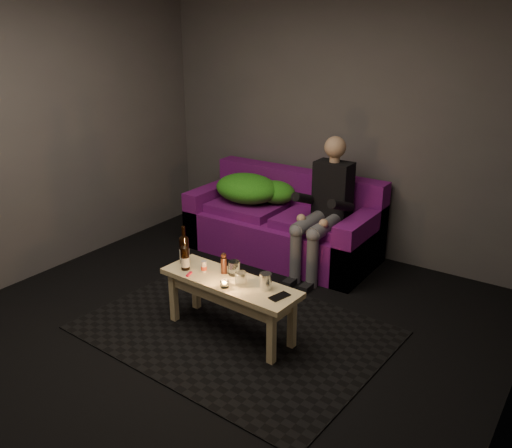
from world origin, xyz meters
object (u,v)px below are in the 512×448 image
(steel_cup, at_px, (266,281))
(coffee_table, at_px, (230,290))
(beer_bottle_a, at_px, (184,249))
(beer_bottle_b, at_px, (185,257))
(sofa, at_px, (284,225))
(person, at_px, (325,205))

(steel_cup, bearing_deg, coffee_table, -172.95)
(beer_bottle_a, relative_size, beer_bottle_b, 1.14)
(sofa, xyz_separation_m, beer_bottle_a, (-0.00, -1.49, 0.27))
(coffee_table, bearing_deg, beer_bottle_a, 174.09)
(coffee_table, bearing_deg, beer_bottle_b, -174.04)
(person, distance_m, beer_bottle_b, 1.50)
(person, bearing_deg, coffee_table, -91.91)
(person, relative_size, coffee_table, 1.12)
(steel_cup, bearing_deg, person, 100.19)
(sofa, distance_m, person, 0.65)
(sofa, relative_size, coffee_table, 1.68)
(steel_cup, bearing_deg, sofa, 116.87)
(coffee_table, height_order, beer_bottle_b, beer_bottle_b)
(sofa, relative_size, steel_cup, 15.94)
(beer_bottle_a, bearing_deg, person, 68.73)
(person, height_order, steel_cup, person)
(sofa, xyz_separation_m, coffee_table, (0.47, -1.54, 0.08))
(coffee_table, relative_size, steel_cup, 9.48)
(sofa, height_order, steel_cup, sofa)
(sofa, height_order, person, person)
(person, bearing_deg, beer_bottle_a, -111.27)
(coffee_table, bearing_deg, steel_cup, 7.05)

